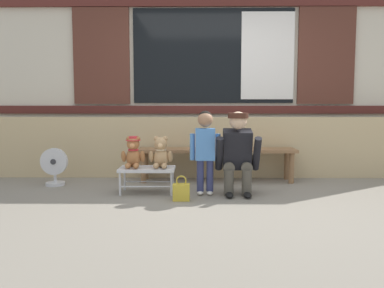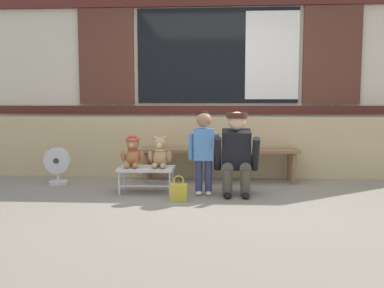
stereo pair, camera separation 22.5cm
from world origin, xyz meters
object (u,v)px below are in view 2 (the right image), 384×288
Objects in this scene: handbag_on_ground at (179,192)px; child_standing at (204,143)px; adult_crouching at (237,153)px; teddy_bear_plain at (160,153)px; teddy_bear_with_hat at (133,152)px; floor_fan at (57,166)px; wooden_bench_long at (218,154)px; small_display_bench at (146,170)px.

child_standing is at bearing 47.41° from handbag_on_ground.
adult_crouching is at bearing 1.97° from child_standing.
teddy_bear_plain is at bearing 124.22° from handbag_on_ground.
adult_crouching is (0.89, -0.07, 0.02)m from teddy_bear_plain.
teddy_bear_with_hat is 1.21m from adult_crouching.
child_standing is 2.00× the size of floor_fan.
wooden_bench_long is at bearing 68.57° from handbag_on_ground.
floor_fan reaches higher than wooden_bench_long.
small_display_bench is (-0.85, -0.74, -0.11)m from wooden_bench_long.
wooden_bench_long is 2.21× the size of adult_crouching.
wooden_bench_long is 4.37× the size of floor_fan.
floor_fan is at bearing 167.82° from adult_crouching.
small_display_bench is 0.75m from child_standing.
floor_fan is (-1.64, 0.79, 0.14)m from handbag_on_ground.
child_standing is 0.39m from adult_crouching.
wooden_bench_long is at bearing 103.95° from adult_crouching.
small_display_bench is 0.67× the size of child_standing.
adult_crouching reaches higher than small_display_bench.
wooden_bench_long is 1.25m from teddy_bear_with_hat.
teddy_bear_with_hat is 1.00× the size of teddy_bear_plain.
floor_fan reaches higher than handbag_on_ground.
adult_crouching reaches higher than teddy_bear_plain.
handbag_on_ground is at bearing -111.43° from wooden_bench_long.
child_standing is (0.83, -0.08, 0.12)m from teddy_bear_with_hat.
wooden_bench_long is at bearing 8.78° from floor_fan.
child_standing is at bearing -101.92° from wooden_bench_long.
child_standing reaches higher than wooden_bench_long.
teddy_bear_plain is 0.53m from child_standing.
adult_crouching is at bearing -4.58° from teddy_bear_plain.
small_display_bench is 1.76× the size of teddy_bear_plain.
child_standing is 2.00m from floor_fan.
teddy_bear_plain is 0.38× the size of child_standing.
teddy_bear_plain reaches higher than small_display_bench.
wooden_bench_long reaches higher than small_display_bench.
wooden_bench_long is 1.22m from handbag_on_ground.
teddy_bear_plain reaches higher than floor_fan.
wooden_bench_long is 5.78× the size of teddy_bear_plain.
adult_crouching is at bearing -3.40° from teddy_bear_with_hat.
small_display_bench is at bearing -138.71° from wooden_bench_long.
small_display_bench is at bearing 138.22° from handbag_on_ground.
teddy_bear_with_hat is at bearing 147.11° from handbag_on_ground.
small_display_bench is at bearing 176.20° from adult_crouching.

